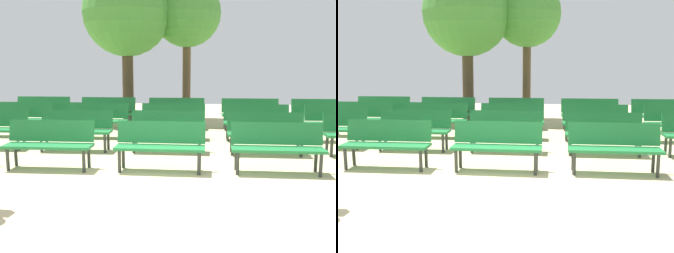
% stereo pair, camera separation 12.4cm
% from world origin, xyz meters
% --- Properties ---
extents(ground_plane, '(24.87, 24.87, 0.00)m').
position_xyz_m(ground_plane, '(0.00, 0.00, 0.00)').
color(ground_plane, '#CCB789').
extents(bench_r0_c1, '(1.60, 0.49, 0.87)m').
position_xyz_m(bench_r0_c1, '(-2.05, 1.55, 0.50)').
color(bench_r0_c1, '#1E7238').
rests_on(bench_r0_c1, ground_plane).
extents(bench_r0_c2, '(1.61, 0.52, 0.87)m').
position_xyz_m(bench_r0_c2, '(-0.01, 1.56, 0.50)').
color(bench_r0_c2, '#1E7238').
rests_on(bench_r0_c2, ground_plane).
extents(bench_r0_c3, '(1.60, 0.50, 0.87)m').
position_xyz_m(bench_r0_c3, '(2.05, 1.60, 0.50)').
color(bench_r0_c3, '#1E7238').
rests_on(bench_r0_c3, ground_plane).
extents(bench_r1_c1, '(1.60, 0.48, 0.87)m').
position_xyz_m(bench_r1_c1, '(-2.03, 3.04, 0.50)').
color(bench_r1_c1, '#1E7238').
rests_on(bench_r1_c1, ground_plane).
extents(bench_r1_c2, '(1.61, 0.50, 0.87)m').
position_xyz_m(bench_r1_c2, '(-0.02, 3.09, 0.50)').
color(bench_r1_c2, '#1E7238').
rests_on(bench_r1_c2, ground_plane).
extents(bench_r1_c3, '(1.61, 0.50, 0.87)m').
position_xyz_m(bench_r1_c3, '(2.06, 3.02, 0.50)').
color(bench_r1_c3, '#1E7238').
rests_on(bench_r1_c3, ground_plane).
extents(bench_r2_c0, '(1.61, 0.50, 0.87)m').
position_xyz_m(bench_r2_c0, '(-3.97, 4.55, 0.50)').
color(bench_r2_c0, '#1E7238').
rests_on(bench_r2_c0, ground_plane).
extents(bench_r2_c1, '(1.61, 0.51, 0.87)m').
position_xyz_m(bench_r2_c1, '(-1.95, 4.55, 0.50)').
color(bench_r2_c1, '#1E7238').
rests_on(bench_r2_c1, ground_plane).
extents(bench_r2_c2, '(1.61, 0.51, 0.87)m').
position_xyz_m(bench_r2_c2, '(0.01, 4.53, 0.50)').
color(bench_r2_c2, '#1E7238').
rests_on(bench_r2_c2, ground_plane).
extents(bench_r2_c3, '(1.61, 0.51, 0.87)m').
position_xyz_m(bench_r2_c3, '(2.07, 4.49, 0.50)').
color(bench_r2_c3, '#1E7238').
rests_on(bench_r2_c3, ground_plane).
extents(bench_r3_c0, '(1.60, 0.50, 0.87)m').
position_xyz_m(bench_r3_c0, '(-4.00, 6.07, 0.50)').
color(bench_r3_c0, '#1E7238').
rests_on(bench_r3_c0, ground_plane).
extents(bench_r3_c1, '(1.60, 0.49, 0.87)m').
position_xyz_m(bench_r3_c1, '(-2.01, 6.01, 0.50)').
color(bench_r3_c1, '#1E7238').
rests_on(bench_r3_c1, ground_plane).
extents(bench_r3_c2, '(1.60, 0.49, 0.87)m').
position_xyz_m(bench_r3_c2, '(0.00, 6.00, 0.50)').
color(bench_r3_c2, '#1E7238').
rests_on(bench_r3_c2, ground_plane).
extents(bench_r3_c3, '(1.60, 0.49, 0.87)m').
position_xyz_m(bench_r3_c3, '(2.09, 5.97, 0.50)').
color(bench_r3_c3, '#1E7238').
rests_on(bench_r3_c3, ground_plane).
extents(bench_r3_c4, '(1.61, 0.50, 0.87)m').
position_xyz_m(bench_r3_c4, '(4.05, 5.98, 0.50)').
color(bench_r3_c4, '#1E7238').
rests_on(bench_r3_c4, ground_plane).
extents(tree_0, '(2.77, 2.77, 4.82)m').
position_xyz_m(tree_0, '(-1.64, 7.34, 3.40)').
color(tree_0, '#4C3A28').
rests_on(tree_0, ground_plane).
extents(tree_1, '(2.18, 2.18, 4.53)m').
position_xyz_m(tree_1, '(0.22, 7.88, 3.40)').
color(tree_1, brown).
rests_on(tree_1, ground_plane).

